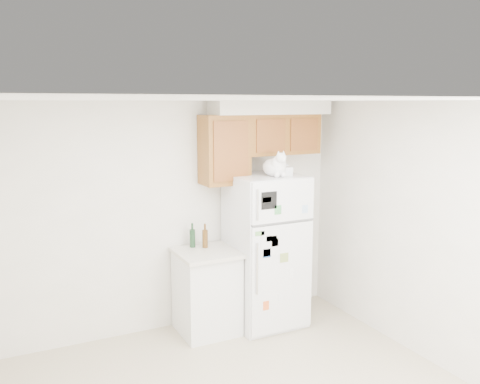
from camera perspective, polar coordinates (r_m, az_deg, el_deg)
room_shell at (r=4.00m, az=2.80°, el=-1.66°), size 3.84×4.04×2.52m
refrigerator at (r=5.72m, az=2.91°, el=-6.55°), size 0.76×0.78×1.70m
base_counter at (r=5.62m, az=-3.76°, el=-11.04°), size 0.64×0.64×0.92m
cat at (r=5.44m, az=4.05°, el=2.89°), size 0.28×0.41×0.29m
storage_box_back at (r=5.75m, az=4.39°, el=2.68°), size 0.20×0.17×0.10m
storage_box_front at (r=5.55m, az=5.04°, el=2.35°), size 0.17×0.13×0.09m
bottle_green at (r=5.58m, az=-5.37°, el=-4.85°), size 0.06×0.06×0.27m
bottle_amber at (r=5.55m, az=-3.95°, el=-4.91°), size 0.06×0.06×0.27m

